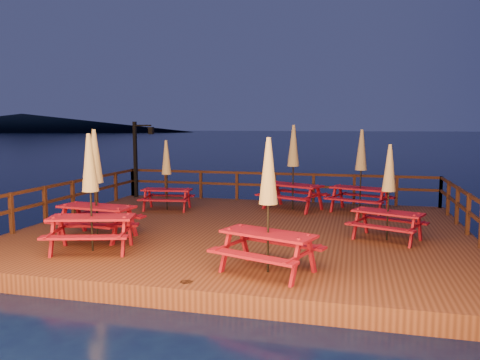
{
  "coord_description": "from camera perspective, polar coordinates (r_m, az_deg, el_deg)",
  "views": [
    {
      "loc": [
        2.96,
        -12.42,
        3.26
      ],
      "look_at": [
        -0.28,
        0.6,
        1.69
      ],
      "focal_mm": 35.0,
      "sensor_mm": 36.0,
      "label": 1
    }
  ],
  "objects": [
    {
      "name": "picnic_table_3",
      "position": [
        15.97,
        -8.94,
        0.74
      ],
      "size": [
        1.81,
        1.55,
        2.36
      ],
      "rotation": [
        0.0,
        0.0,
        0.12
      ],
      "color": "maroon",
      "rests_on": "deck"
    },
    {
      "name": "lamp_post",
      "position": [
        18.95,
        -12.22,
        3.32
      ],
      "size": [
        0.85,
        0.18,
        3.0
      ],
      "color": "black",
      "rests_on": "deck"
    },
    {
      "name": "headland_left",
      "position": [
        259.87,
        -25.01,
        6.35
      ],
      "size": [
        180.0,
        84.0,
        9.0
      ],
      "primitive_type": "ellipsoid",
      "color": "black",
      "rests_on": "ground"
    },
    {
      "name": "picnic_table_0",
      "position": [
        12.16,
        17.67,
        -1.25
      ],
      "size": [
        2.08,
        1.92,
        2.4
      ],
      "rotation": [
        0.0,
        0.0,
        -0.39
      ],
      "color": "maroon",
      "rests_on": "deck"
    },
    {
      "name": "deck_piles",
      "position": [
        13.26,
        0.56,
        -8.88
      ],
      "size": [
        11.44,
        9.44,
        1.4
      ],
      "color": "#341C10",
      "rests_on": "ground"
    },
    {
      "name": "ground",
      "position": [
        13.18,
        0.56,
        -7.63
      ],
      "size": [
        500.0,
        500.0,
        0.0
      ],
      "primitive_type": "plane",
      "color": "#050B32",
      "rests_on": "ground"
    },
    {
      "name": "picnic_table_5",
      "position": [
        12.34,
        -17.19,
        -0.24
      ],
      "size": [
        2.09,
        1.79,
        2.76
      ],
      "rotation": [
        0.0,
        0.0,
        -0.11
      ],
      "color": "maroon",
      "rests_on": "deck"
    },
    {
      "name": "picnic_table_1",
      "position": [
        15.95,
        6.5,
        1.73
      ],
      "size": [
        2.51,
        2.34,
        2.87
      ],
      "rotation": [
        0.0,
        0.0,
        -0.43
      ],
      "color": "maroon",
      "rests_on": "deck"
    },
    {
      "name": "railing",
      "position": [
        14.66,
        2.18,
        -1.53
      ],
      "size": [
        11.8,
        9.75,
        1.1
      ],
      "color": "#341C10",
      "rests_on": "deck"
    },
    {
      "name": "deck",
      "position": [
        13.13,
        0.56,
        -6.78
      ],
      "size": [
        12.0,
        10.0,
        0.4
      ],
      "primitive_type": "cube",
      "color": "#492517",
      "rests_on": "ground"
    },
    {
      "name": "picnic_table_4",
      "position": [
        15.82,
        14.53,
        1.24
      ],
      "size": [
        2.33,
        2.12,
        2.72
      ],
      "rotation": [
        0.0,
        0.0,
        -0.35
      ],
      "color": "maroon",
      "rests_on": "deck"
    },
    {
      "name": "picnic_table_6",
      "position": [
        11.07,
        -17.76,
        -1.25
      ],
      "size": [
        2.23,
        2.0,
        2.68
      ],
      "rotation": [
        0.0,
        0.0,
        0.28
      ],
      "color": "maroon",
      "rests_on": "deck"
    },
    {
      "name": "picnic_table_2",
      "position": [
        9.03,
        3.46,
        -2.83
      ],
      "size": [
        2.24,
        2.04,
        2.63
      ],
      "rotation": [
        0.0,
        0.0,
        -0.34
      ],
      "color": "maroon",
      "rests_on": "deck"
    }
  ]
}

